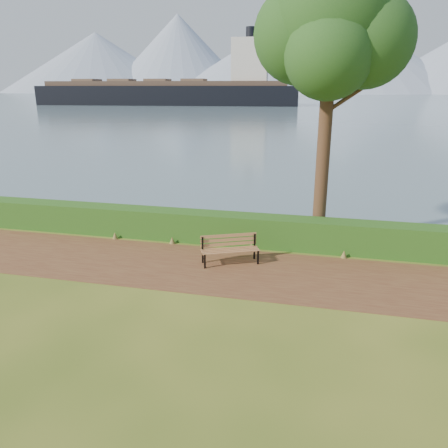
# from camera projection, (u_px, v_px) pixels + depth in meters

# --- Properties ---
(ground) EXTENTS (140.00, 140.00, 0.00)m
(ground) POSITION_uv_depth(u_px,v_px,m) (184.00, 270.00, 12.58)
(ground) COLOR #3E5618
(ground) RESTS_ON ground
(path) EXTENTS (40.00, 3.40, 0.01)m
(path) POSITION_uv_depth(u_px,v_px,m) (187.00, 266.00, 12.85)
(path) COLOR #542C1D
(path) RESTS_ON ground
(hedge) EXTENTS (32.00, 0.85, 1.00)m
(hedge) POSITION_uv_depth(u_px,v_px,m) (208.00, 227.00, 14.84)
(hedge) COLOR #194914
(hedge) RESTS_ON ground
(water) EXTENTS (700.00, 510.00, 0.00)m
(water) POSITION_uv_depth(u_px,v_px,m) (325.00, 96.00, 253.94)
(water) COLOR #435A6C
(water) RESTS_ON ground
(mountains) EXTENTS (585.00, 190.00, 70.00)m
(mountains) POSITION_uv_depth(u_px,v_px,m) (319.00, 60.00, 383.23)
(mountains) COLOR #7C8CA6
(mountains) RESTS_ON ground
(bench) EXTENTS (1.76, 1.16, 0.86)m
(bench) POSITION_uv_depth(u_px,v_px,m) (230.00, 247.00, 12.99)
(bench) COLOR black
(bench) RESTS_ON ground
(tree) EXTENTS (4.70, 3.98, 9.08)m
(tree) POSITION_uv_depth(u_px,v_px,m) (331.00, 26.00, 12.74)
(tree) COLOR #311F14
(tree) RESTS_ON ground
(cargo_ship) EXTENTS (75.39, 18.72, 22.65)m
(cargo_ship) POSITION_uv_depth(u_px,v_px,m) (176.00, 93.00, 125.15)
(cargo_ship) COLOR black
(cargo_ship) RESTS_ON ground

